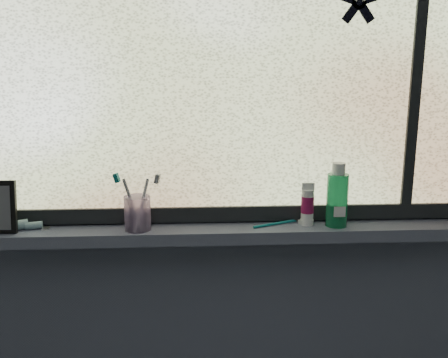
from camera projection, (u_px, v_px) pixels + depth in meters
wall_back at (228, 153)px, 1.64m from camera, size 3.00×0.01×2.50m
windowsill at (229, 232)px, 1.62m from camera, size 1.62×0.14×0.04m
window_pane at (228, 66)px, 1.56m from camera, size 1.50×0.01×1.00m
frame_bottom at (228, 213)px, 1.66m from camera, size 1.60×0.03×0.05m
frame_mullion at (416, 66)px, 1.59m from camera, size 0.03×0.03×1.00m
starfish_sticker at (359, 2)px, 1.52m from camera, size 0.15×0.02×0.15m
toothpaste_tube at (25, 225)px, 1.58m from camera, size 0.18×0.10×0.03m
toothbrush_cup at (138, 213)px, 1.58m from camera, size 0.10×0.10×0.11m
toothbrush_lying at (275, 223)px, 1.63m from camera, size 0.19×0.10×0.01m
mouthwash_bottle at (337, 195)px, 1.61m from camera, size 0.07×0.07×0.17m
cream_tube at (308, 203)px, 1.62m from camera, size 0.05×0.05×0.10m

